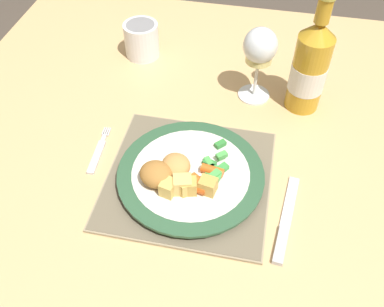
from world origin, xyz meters
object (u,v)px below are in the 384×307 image
(dining_table, at_px, (215,150))
(wine_glass, at_px, (260,50))
(bottle, at_px, (310,67))
(table_knife, at_px, (285,226))
(dinner_plate, at_px, (191,175))
(fork, at_px, (98,153))
(drinking_cup, at_px, (142,39))

(dining_table, bearing_deg, wine_glass, 55.21)
(dining_table, distance_m, bottle, 0.27)
(table_knife, bearing_deg, dinner_plate, 159.78)
(dinner_plate, bearing_deg, bottle, 53.25)
(dining_table, distance_m, table_knife, 0.30)
(fork, bearing_deg, table_knife, -14.37)
(dinner_plate, distance_m, bottle, 0.33)
(dining_table, relative_size, drinking_cup, 14.31)
(wine_glass, bearing_deg, table_knife, -75.18)
(fork, height_order, table_knife, table_knife)
(bottle, relative_size, drinking_cup, 3.11)
(drinking_cup, bearing_deg, dining_table, -42.50)
(dinner_plate, distance_m, fork, 0.19)
(fork, bearing_deg, wine_glass, 40.49)
(dining_table, bearing_deg, table_knife, -56.35)
(table_knife, height_order, wine_glass, wine_glass)
(table_knife, relative_size, bottle, 0.72)
(dining_table, xyz_separation_m, drinking_cup, (-0.22, 0.20, 0.13))
(table_knife, xyz_separation_m, drinking_cup, (-0.37, 0.43, 0.04))
(drinking_cup, bearing_deg, wine_glass, -19.50)
(table_knife, distance_m, wine_glass, 0.36)
(dining_table, bearing_deg, dinner_plate, -96.78)
(dinner_plate, height_order, bottle, bottle)
(wine_glass, relative_size, drinking_cup, 2.02)
(fork, bearing_deg, bottle, 30.79)
(fork, relative_size, table_knife, 0.67)
(dining_table, distance_m, fork, 0.27)
(table_knife, bearing_deg, bottle, 87.14)
(wine_glass, bearing_deg, dining_table, -124.79)
(wine_glass, relative_size, bottle, 0.65)
(dinner_plate, relative_size, table_knife, 1.45)
(drinking_cup, bearing_deg, dinner_plate, -61.88)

